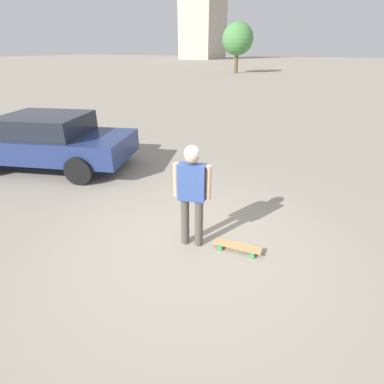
# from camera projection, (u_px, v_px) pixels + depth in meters

# --- Properties ---
(ground_plane) EXTENTS (220.00, 220.00, 0.00)m
(ground_plane) POSITION_uv_depth(u_px,v_px,m) (192.00, 243.00, 4.95)
(ground_plane) COLOR gray
(person) EXTENTS (0.29, 0.57, 1.67)m
(person) POSITION_uv_depth(u_px,v_px,m) (192.00, 187.00, 4.51)
(person) COLOR #4C4742
(person) RESTS_ON ground_plane
(skateboard) EXTENTS (0.30, 0.77, 0.09)m
(skateboard) POSITION_uv_depth(u_px,v_px,m) (238.00, 246.00, 4.75)
(skateboard) COLOR tan
(skateboard) RESTS_ON ground_plane
(car_parked_near) EXTENTS (3.14, 4.82, 1.40)m
(car_parked_near) POSITION_uv_depth(u_px,v_px,m) (46.00, 140.00, 7.80)
(car_parked_near) COLOR navy
(car_parked_near) RESTS_ON ground_plane
(tree_distant) EXTENTS (3.73, 3.73, 5.74)m
(tree_distant) POSITION_uv_depth(u_px,v_px,m) (238.00, 39.00, 36.15)
(tree_distant) COLOR brown
(tree_distant) RESTS_ON ground_plane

